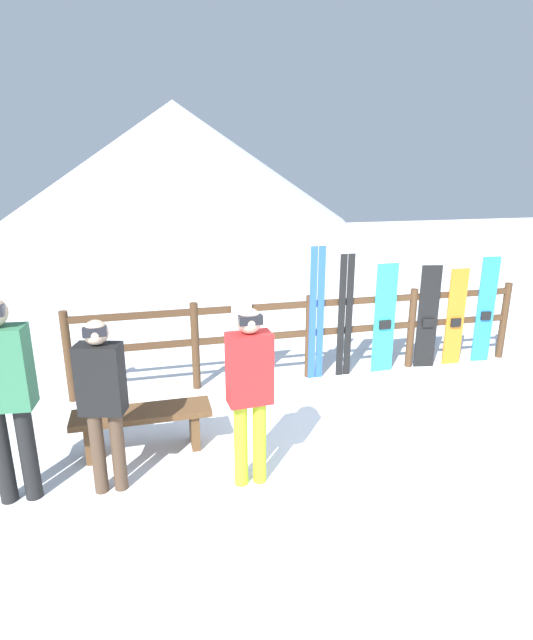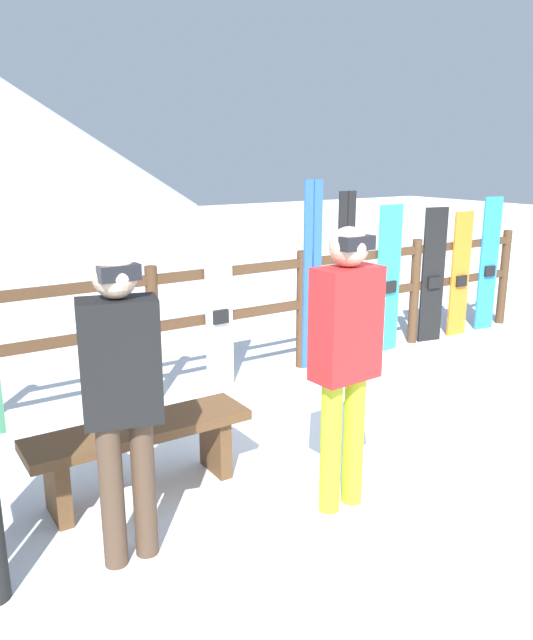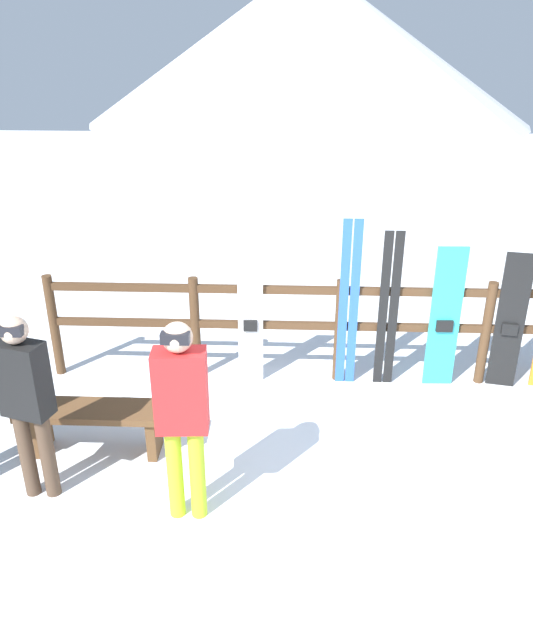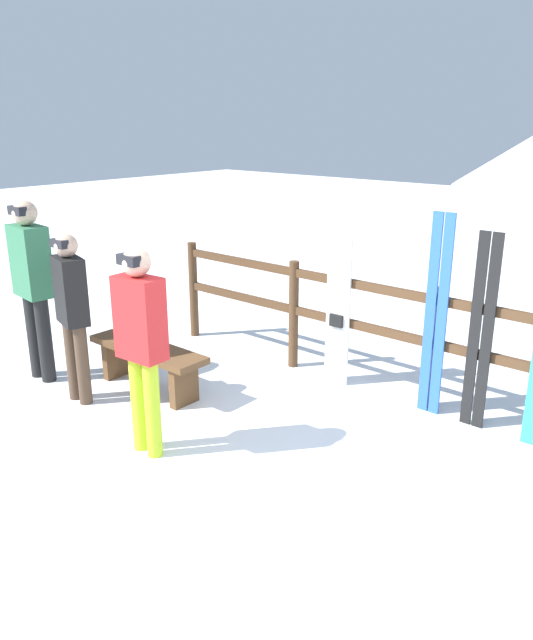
# 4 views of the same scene
# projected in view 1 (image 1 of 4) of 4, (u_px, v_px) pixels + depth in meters

# --- Properties ---
(ground_plane) EXTENTS (40.00, 40.00, 0.00)m
(ground_plane) POSITION_uv_depth(u_px,v_px,m) (368.00, 449.00, 4.96)
(ground_plane) COLOR white
(mountain_backdrop) EXTENTS (18.00, 18.00, 6.00)m
(mountain_backdrop) POSITION_uv_depth(u_px,v_px,m) (175.00, 161.00, 26.22)
(mountain_backdrop) COLOR silver
(mountain_backdrop) RESTS_ON ground
(fence) EXTENTS (6.05, 0.10, 1.12)m
(fence) POSITION_uv_depth(u_px,v_px,m) (309.00, 329.00, 6.50)
(fence) COLOR #4C331E
(fence) RESTS_ON ground
(bench) EXTENTS (1.32, 0.36, 0.44)m
(bench) POSITION_uv_depth(u_px,v_px,m) (143.00, 421.00, 4.84)
(bench) COLOR brown
(bench) RESTS_ON ground
(person_red) EXTENTS (0.38, 0.23, 1.61)m
(person_red) POSITION_uv_depth(u_px,v_px,m) (250.00, 384.00, 4.17)
(person_red) COLOR #B7D826
(person_red) RESTS_ON ground
(person_black) EXTENTS (0.40, 0.29, 1.54)m
(person_black) POSITION_uv_depth(u_px,v_px,m) (102.00, 394.00, 4.08)
(person_black) COLOR #4C3828
(person_black) RESTS_ON ground
(person_plaid_green) EXTENTS (0.45, 0.28, 1.76)m
(person_plaid_green) POSITION_uv_depth(u_px,v_px,m) (4.00, 387.00, 3.93)
(person_plaid_green) COLOR black
(person_plaid_green) RESTS_ON ground
(snowboard_white) EXTENTS (0.25, 0.06, 1.42)m
(snowboard_white) POSITION_uv_depth(u_px,v_px,m) (242.00, 333.00, 6.22)
(snowboard_white) COLOR white
(snowboard_white) RESTS_ON ground
(ski_pair_blue) EXTENTS (0.19, 0.02, 1.76)m
(ski_pair_blue) POSITION_uv_depth(u_px,v_px,m) (317.00, 314.00, 6.41)
(ski_pair_blue) COLOR blue
(ski_pair_blue) RESTS_ON ground
(ski_pair_black) EXTENTS (0.20, 0.02, 1.65)m
(ski_pair_black) POSITION_uv_depth(u_px,v_px,m) (345.00, 316.00, 6.52)
(ski_pair_black) COLOR black
(ski_pair_black) RESTS_ON ground
(snowboard_cyan) EXTENTS (0.30, 0.06, 1.50)m
(snowboard_cyan) POSITION_uv_depth(u_px,v_px,m) (385.00, 319.00, 6.67)
(snowboard_cyan) COLOR #2DBFCC
(snowboard_cyan) RESTS_ON ground
(snowboard_black_stripe) EXTENTS (0.28, 0.10, 1.44)m
(snowboard_black_stripe) POSITION_uv_depth(u_px,v_px,m) (428.00, 318.00, 6.83)
(snowboard_black_stripe) COLOR black
(snowboard_black_stripe) RESTS_ON ground
(snowboard_orange) EXTENTS (0.27, 0.06, 1.38)m
(snowboard_orange) POSITION_uv_depth(u_px,v_px,m) (455.00, 318.00, 6.94)
(snowboard_orange) COLOR orange
(snowboard_orange) RESTS_ON ground
(snowboard_blue) EXTENTS (0.26, 0.08, 1.52)m
(snowboard_blue) POSITION_uv_depth(u_px,v_px,m) (485.00, 310.00, 7.03)
(snowboard_blue) COLOR #288CE0
(snowboard_blue) RESTS_ON ground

